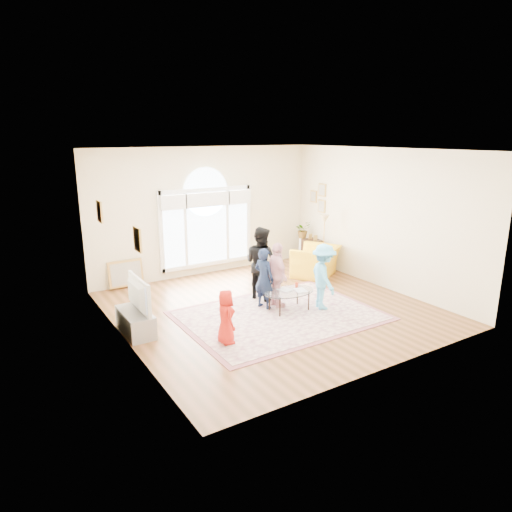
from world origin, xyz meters
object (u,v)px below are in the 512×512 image
television (134,295)px  coffee_table (289,292)px  area_rug (280,315)px  tv_console (136,322)px  armchair (316,261)px

television → coffee_table: (2.97, -0.59, -0.33)m
area_rug → coffee_table: coffee_table is taller
coffee_table → television: bearing=170.8°
television → area_rug: bearing=-15.2°
area_rug → tv_console: size_ratio=3.60×
area_rug → television: 2.84m
area_rug → coffee_table: size_ratio=3.24×
area_rug → tv_console: (-2.66, 0.72, 0.20)m
area_rug → armchair: bearing=36.7°
tv_console → coffee_table: (2.98, -0.59, 0.19)m
armchair → area_rug: bearing=4.9°
tv_console → coffee_table: bearing=-11.2°
armchair → television: bearing=-20.5°
coffee_table → armchair: (1.98, 1.58, -0.03)m
area_rug → armchair: size_ratio=3.14×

